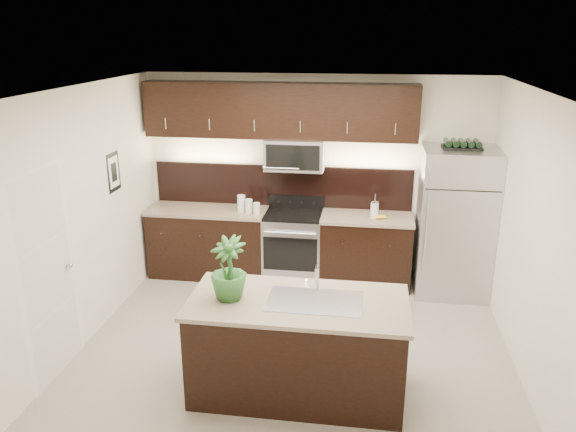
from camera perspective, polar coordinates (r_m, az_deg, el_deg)
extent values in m
plane|color=gray|center=(6.20, 0.71, -12.97)|extent=(4.50, 4.50, 0.00)
cube|color=silver|center=(7.51, 2.79, 3.94)|extent=(4.50, 0.02, 2.70)
cube|color=silver|center=(3.81, -3.30, -11.14)|extent=(4.50, 0.02, 2.70)
cube|color=silver|center=(6.30, -19.98, -0.06)|extent=(0.02, 4.00, 2.70)
cube|color=silver|center=(5.78, 23.46, -2.12)|extent=(0.02, 4.00, 2.70)
cube|color=white|center=(5.31, 0.82, 12.72)|extent=(4.50, 4.00, 0.02)
cube|color=silver|center=(5.76, -23.09, -5.79)|extent=(0.04, 0.80, 2.02)
sphere|color=silver|center=(6.00, -21.29, -4.70)|extent=(0.06, 0.06, 0.06)
cube|color=black|center=(6.85, -17.28, 4.28)|extent=(0.01, 0.32, 0.46)
cube|color=white|center=(6.85, -17.26, 4.28)|extent=(0.00, 0.24, 0.36)
cube|color=black|center=(7.76, -8.01, -2.73)|extent=(1.57, 0.62, 0.90)
cube|color=black|center=(7.47, 7.88, -3.59)|extent=(1.16, 0.62, 0.90)
cube|color=#B2B2B7|center=(7.53, 0.55, -3.22)|extent=(0.76, 0.62, 0.90)
cube|color=black|center=(7.37, 0.56, 0.14)|extent=(0.76, 0.60, 0.03)
cube|color=tan|center=(7.60, -8.17, 0.57)|extent=(1.59, 0.65, 0.04)
cube|color=tan|center=(7.31, 8.04, -0.17)|extent=(1.18, 0.65, 0.04)
cube|color=black|center=(7.59, -0.67, 3.09)|extent=(3.49, 0.02, 0.56)
cube|color=#B2B2B7|center=(7.27, 0.70, 6.30)|extent=(0.76, 0.40, 0.40)
cube|color=black|center=(7.24, -0.89, 10.66)|extent=(3.49, 0.33, 0.70)
cube|color=black|center=(5.28, 1.00, -13.30)|extent=(1.90, 0.90, 0.90)
cube|color=tan|center=(5.05, 1.03, -8.76)|extent=(1.96, 0.96, 0.04)
cube|color=silver|center=(5.03, 2.75, -8.61)|extent=(0.84, 0.50, 0.01)
cylinder|color=silver|center=(5.16, 3.00, -6.43)|extent=(0.03, 0.03, 0.24)
cylinder|color=silver|center=(5.04, 2.95, -5.21)|extent=(0.02, 0.14, 0.02)
cylinder|color=silver|center=(5.00, 2.86, -6.06)|extent=(0.02, 0.02, 0.10)
cube|color=#B2B2B7|center=(7.33, 16.55, -0.59)|extent=(0.90, 0.81, 1.87)
cube|color=black|center=(7.09, 17.25, 6.69)|extent=(0.46, 0.29, 0.03)
cylinder|color=black|center=(7.05, 15.87, 7.20)|extent=(0.08, 0.26, 0.08)
cylinder|color=black|center=(7.07, 16.58, 7.16)|extent=(0.08, 0.26, 0.08)
cylinder|color=black|center=(7.08, 17.29, 7.11)|extent=(0.08, 0.26, 0.08)
cylinder|color=black|center=(7.09, 17.99, 7.06)|extent=(0.08, 0.26, 0.08)
cylinder|color=black|center=(7.11, 18.70, 7.01)|extent=(0.08, 0.26, 0.08)
imported|color=#275522|center=(4.99, -6.08, -5.33)|extent=(0.41, 0.41, 0.57)
cylinder|color=silver|center=(7.40, -4.77, 1.27)|extent=(0.10, 0.10, 0.23)
cylinder|color=silver|center=(7.34, -4.00, 0.99)|extent=(0.09, 0.09, 0.19)
cylinder|color=silver|center=(7.27, -3.21, 0.73)|extent=(0.08, 0.08, 0.16)
cylinder|color=silver|center=(7.22, 8.78, 0.59)|extent=(0.10, 0.10, 0.20)
cylinder|color=silver|center=(7.19, 8.82, 1.44)|extent=(0.11, 0.11, 0.02)
cylinder|color=silver|center=(7.17, 8.84, 1.83)|extent=(0.01, 0.01, 0.08)
ellipsoid|color=gold|center=(7.22, 9.02, -0.08)|extent=(0.19, 0.16, 0.05)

